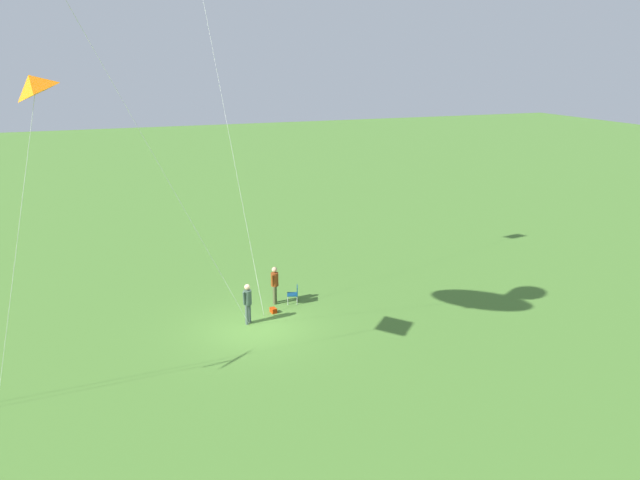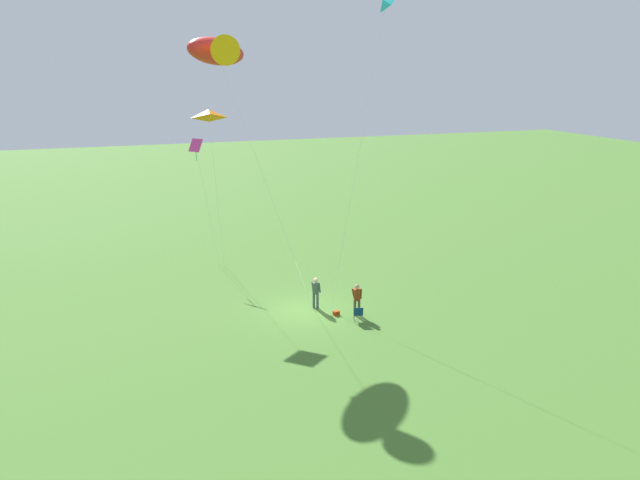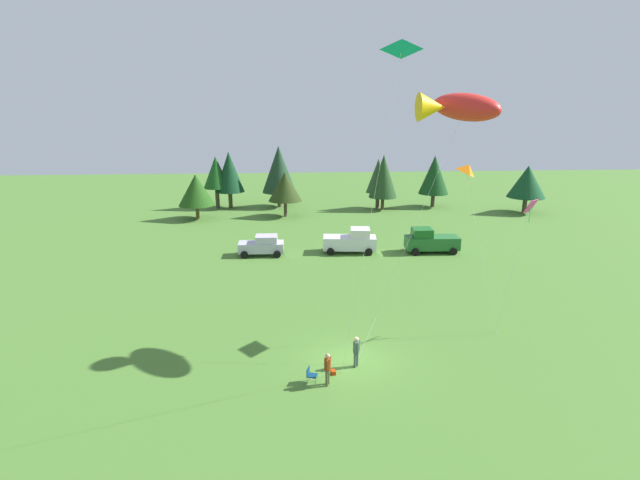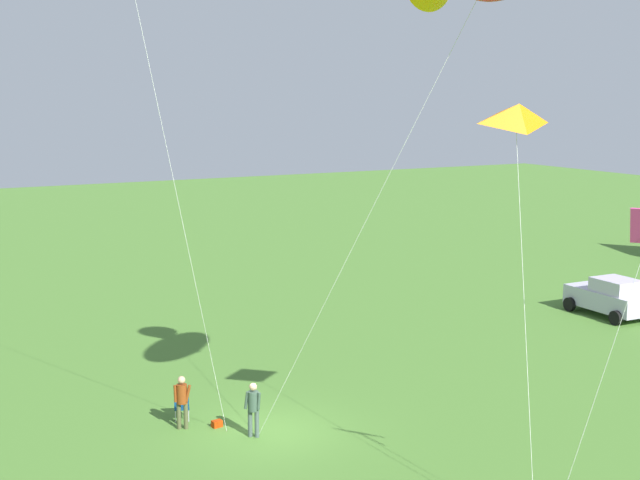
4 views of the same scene
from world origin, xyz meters
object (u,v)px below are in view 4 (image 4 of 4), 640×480
object	(u,v)px
folding_chair	(182,405)
person_spectator	(182,398)
backpack_on_grass	(217,424)
kite_delta_orange	(519,115)
person_kite_flyer	(253,405)
car_silver_compact	(610,297)

from	to	relation	value
folding_chair	person_spectator	size ratio (longest dim) A/B	0.47
backpack_on_grass	kite_delta_orange	size ratio (longest dim) A/B	0.03
person_spectator	kite_delta_orange	xyz separation A→B (m)	(8.66, 5.89, 9.01)
folding_chair	person_spectator	bearing A→B (deg)	0.02
person_kite_flyer	folding_chair	bearing A→B (deg)	-108.69
folding_chair	person_kite_flyer	bearing A→B (deg)	47.82
car_silver_compact	person_spectator	bearing A→B (deg)	-78.58
person_spectator	car_silver_compact	bearing A→B (deg)	126.10
person_spectator	car_silver_compact	world-z (taller)	car_silver_compact
person_kite_flyer	folding_chair	size ratio (longest dim) A/B	2.12
person_kite_flyer	folding_chair	world-z (taller)	person_kite_flyer
car_silver_compact	backpack_on_grass	bearing A→B (deg)	-77.16
person_kite_flyer	folding_chair	distance (m)	2.96
backpack_on_grass	car_silver_compact	distance (m)	22.39
person_spectator	kite_delta_orange	size ratio (longest dim) A/B	0.17
folding_chair	backpack_on_grass	bearing A→B (deg)	49.35
car_silver_compact	person_kite_flyer	bearing A→B (deg)	-73.45
person_kite_flyer	backpack_on_grass	distance (m)	1.74
person_spectator	folding_chair	bearing A→B (deg)	-172.28
folding_chair	kite_delta_orange	size ratio (longest dim) A/B	0.08
backpack_on_grass	car_silver_compact	xyz separation A→B (m)	(-4.53, 21.91, 0.84)
folding_chair	backpack_on_grass	size ratio (longest dim) A/B	2.56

